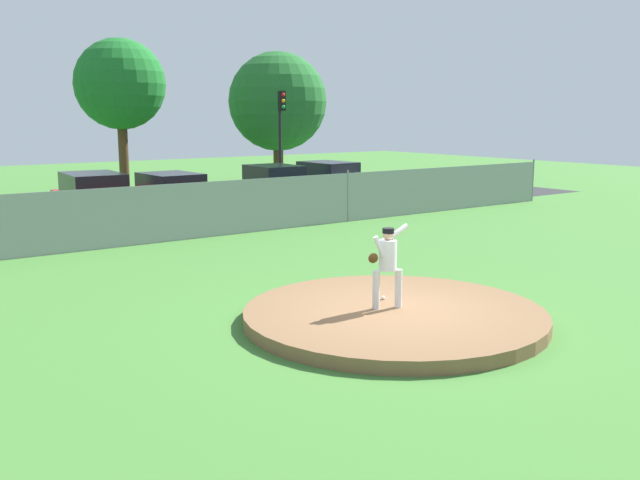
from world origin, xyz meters
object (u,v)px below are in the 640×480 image
baseball (383,298)px  traffic_light_far (281,124)px  pitcher_youth (387,260)px  parked_car_burgundy (171,198)px  parked_car_red (94,201)px  parked_car_teal (274,189)px  parked_car_white (328,183)px

baseball → traffic_light_far: traffic_light_far is taller
pitcher_youth → baseball: pitcher_youth is taller
traffic_light_far → parked_car_burgundy: bearing=-150.0°
pitcher_youth → traffic_light_far: 20.60m
parked_car_red → parked_car_teal: bearing=-0.3°
baseball → parked_car_white: size_ratio=0.02×
baseball → parked_car_burgundy: parked_car_burgundy is taller
pitcher_youth → traffic_light_far: bearing=62.5°
baseball → parked_car_red: bearing=93.9°
parked_car_red → parked_car_burgundy: parked_car_red is taller
pitcher_youth → parked_car_red: 14.26m
pitcher_youth → parked_car_burgundy: 14.06m
parked_car_teal → parked_car_white: 3.12m
parked_car_teal → parked_car_white: parked_car_teal is taller
pitcher_youth → parked_car_teal: size_ratio=0.37×
parked_car_white → parked_car_burgundy: size_ratio=1.03×
parked_car_red → traffic_light_far: size_ratio=1.00×
parked_car_white → parked_car_teal: bearing=-169.7°
parked_car_red → parked_car_teal: parked_car_red is taller
parked_car_red → parked_car_burgundy: bearing=-7.4°
baseball → parked_car_red: 13.80m
traffic_light_far → baseball: bearing=-117.2°
parked_car_red → traffic_light_far: bearing=21.4°
baseball → parked_car_teal: 15.06m
parked_car_teal → traffic_light_far: traffic_light_far is taller
pitcher_youth → parked_car_red: bearing=92.4°
pitcher_youth → parked_car_white: size_ratio=0.36×
parked_car_teal → traffic_light_far: size_ratio=0.86×
baseball → parked_car_red: parked_car_red is taller
parked_car_teal → traffic_light_far: bearing=53.8°
parked_car_teal → parked_car_burgundy: bearing=-176.2°
parked_car_white → pitcher_youth: bearing=-123.1°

